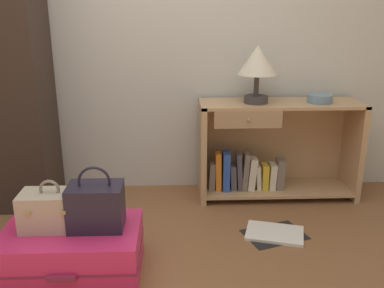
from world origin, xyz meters
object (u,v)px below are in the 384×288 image
bowl (320,98)px  open_book_on_floor (275,233)px  train_case (52,210)px  table_lamp (257,64)px  handbag (96,206)px  suitcase_large (73,251)px  bookshelf (270,151)px

bowl → open_book_on_floor: 1.02m
train_case → open_book_on_floor: size_ratio=0.72×
table_lamp → handbag: (-0.99, -0.92, -0.61)m
train_case → suitcase_large: bearing=-15.0°
suitcase_large → open_book_on_floor: size_ratio=1.66×
table_lamp → bowl: bearing=-1.0°
suitcase_large → train_case: bearing=165.0°
handbag → open_book_on_floor: (1.03, 0.33, -0.37)m
bookshelf → open_book_on_floor: (-0.09, -0.62, -0.34)m
bowl → train_case: bowl is taller
table_lamp → open_book_on_floor: bearing=-85.7°
bookshelf → train_case: 1.65m
bowl → bookshelf: bearing=172.7°
train_case → open_book_on_floor: train_case is taller
bowl → suitcase_large: bowl is taller
bookshelf → table_lamp: table_lamp is taller
train_case → handbag: (0.23, -0.00, 0.02)m
handbag → bookshelf: bearing=40.5°
table_lamp → handbag: table_lamp is taller
handbag → train_case: bearing=179.2°
open_book_on_floor → suitcase_large: bearing=-163.0°
table_lamp → suitcase_large: 1.70m
handbag → table_lamp: bearing=43.0°
suitcase_large → table_lamp: bearing=40.1°
open_book_on_floor → handbag: bearing=-162.0°
bookshelf → table_lamp: bearing=-166.0°
table_lamp → train_case: 1.65m
train_case → bowl: bearing=28.6°
bookshelf → handbag: bookshelf is taller
table_lamp → open_book_on_floor: table_lamp is taller
bookshelf → bowl: bearing=-7.3°
suitcase_large → open_book_on_floor: bearing=17.0°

